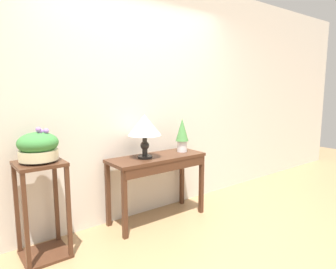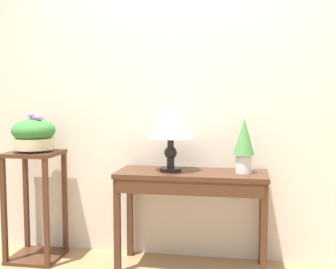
{
  "view_description": "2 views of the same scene",
  "coord_description": "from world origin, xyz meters",
  "px_view_note": "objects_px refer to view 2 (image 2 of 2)",
  "views": [
    {
      "loc": [
        -1.8,
        -1.55,
        1.48
      ],
      "look_at": [
        0.27,
        1.12,
        0.97
      ],
      "focal_mm": 31.81,
      "sensor_mm": 36.0,
      "label": 1
    },
    {
      "loc": [
        0.47,
        -2.05,
        1.31
      ],
      "look_at": [
        -0.09,
        1.16,
        1.01
      ],
      "focal_mm": 46.24,
      "sensor_mm": 36.0,
      "label": 2
    }
  ],
  "objects_px": {
    "console_table": "(191,187)",
    "planter_bowl_wide": "(34,134)",
    "pedestal_stand_left": "(36,206)",
    "potted_plant_on_console": "(244,143)",
    "table_lamp": "(171,125)"
  },
  "relations": [
    {
      "from": "console_table",
      "to": "planter_bowl_wide",
      "type": "xyz_separation_m",
      "value": [
        -1.25,
        0.01,
        0.37
      ]
    },
    {
      "from": "planter_bowl_wide",
      "to": "pedestal_stand_left",
      "type": "bearing_deg",
      "value": -165.11
    },
    {
      "from": "pedestal_stand_left",
      "to": "potted_plant_on_console",
      "type": "bearing_deg",
      "value": 0.73
    },
    {
      "from": "console_table",
      "to": "planter_bowl_wide",
      "type": "relative_size",
      "value": 3.32
    },
    {
      "from": "table_lamp",
      "to": "potted_plant_on_console",
      "type": "bearing_deg",
      "value": 1.13
    },
    {
      "from": "console_table",
      "to": "potted_plant_on_console",
      "type": "xyz_separation_m",
      "value": [
        0.38,
        0.03,
        0.33
      ]
    },
    {
      "from": "table_lamp",
      "to": "potted_plant_on_console",
      "type": "height_order",
      "value": "table_lamp"
    },
    {
      "from": "table_lamp",
      "to": "potted_plant_on_console",
      "type": "relative_size",
      "value": 1.18
    },
    {
      "from": "potted_plant_on_console",
      "to": "pedestal_stand_left",
      "type": "distance_m",
      "value": 1.71
    },
    {
      "from": "table_lamp",
      "to": "pedestal_stand_left",
      "type": "xyz_separation_m",
      "value": [
        -1.09,
        -0.01,
        -0.65
      ]
    },
    {
      "from": "console_table",
      "to": "potted_plant_on_console",
      "type": "distance_m",
      "value": 0.5
    },
    {
      "from": "console_table",
      "to": "pedestal_stand_left",
      "type": "distance_m",
      "value": 1.27
    },
    {
      "from": "potted_plant_on_console",
      "to": "planter_bowl_wide",
      "type": "relative_size",
      "value": 1.19
    },
    {
      "from": "table_lamp",
      "to": "console_table",
      "type": "bearing_deg",
      "value": -8.45
    },
    {
      "from": "table_lamp",
      "to": "planter_bowl_wide",
      "type": "xyz_separation_m",
      "value": [
        -1.09,
        -0.01,
        -0.08
      ]
    }
  ]
}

